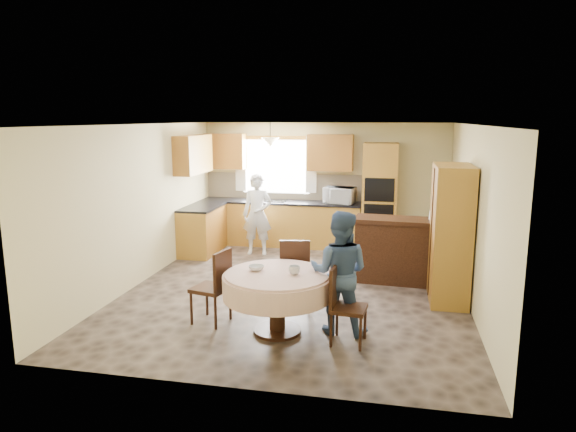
# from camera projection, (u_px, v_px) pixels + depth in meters

# --- Properties ---
(floor) EXTENTS (5.00, 6.00, 0.01)m
(floor) POSITION_uv_depth(u_px,v_px,m) (296.00, 289.00, 7.89)
(floor) COLOR brown
(floor) RESTS_ON ground
(ceiling) EXTENTS (5.00, 6.00, 0.01)m
(ceiling) POSITION_uv_depth(u_px,v_px,m) (297.00, 124.00, 7.41)
(ceiling) COLOR white
(ceiling) RESTS_ON wall_back
(wall_back) EXTENTS (5.00, 0.02, 2.50)m
(wall_back) POSITION_uv_depth(u_px,v_px,m) (324.00, 184.00, 10.54)
(wall_back) COLOR #CCBE82
(wall_back) RESTS_ON floor
(wall_front) EXTENTS (5.00, 0.02, 2.50)m
(wall_front) POSITION_uv_depth(u_px,v_px,m) (237.00, 265.00, 4.77)
(wall_front) COLOR #CCBE82
(wall_front) RESTS_ON floor
(wall_left) EXTENTS (0.02, 6.00, 2.50)m
(wall_left) POSITION_uv_depth(u_px,v_px,m) (142.00, 204.00, 8.14)
(wall_left) COLOR #CCBE82
(wall_left) RESTS_ON floor
(wall_right) EXTENTS (0.02, 6.00, 2.50)m
(wall_right) POSITION_uv_depth(u_px,v_px,m) (472.00, 216.00, 7.16)
(wall_right) COLOR #CCBE82
(wall_right) RESTS_ON floor
(window) EXTENTS (1.40, 0.03, 1.10)m
(window) POSITION_uv_depth(u_px,v_px,m) (276.00, 166.00, 10.65)
(window) COLOR white
(window) RESTS_ON wall_back
(curtain_left) EXTENTS (0.22, 0.02, 1.15)m
(curtain_left) POSITION_uv_depth(u_px,v_px,m) (240.00, 164.00, 10.74)
(curtain_left) COLOR white
(curtain_left) RESTS_ON wall_back
(curtain_right) EXTENTS (0.22, 0.02, 1.15)m
(curtain_right) POSITION_uv_depth(u_px,v_px,m) (311.00, 165.00, 10.44)
(curtain_right) COLOR white
(curtain_right) RESTS_ON wall_back
(base_cab_back) EXTENTS (3.30, 0.60, 0.88)m
(base_cab_back) POSITION_uv_depth(u_px,v_px,m) (280.00, 224.00, 10.57)
(base_cab_back) COLOR gold
(base_cab_back) RESTS_ON floor
(counter_back) EXTENTS (3.30, 0.64, 0.04)m
(counter_back) POSITION_uv_depth(u_px,v_px,m) (280.00, 202.00, 10.48)
(counter_back) COLOR black
(counter_back) RESTS_ON base_cab_back
(base_cab_left) EXTENTS (0.60, 1.20, 0.88)m
(base_cab_left) POSITION_uv_depth(u_px,v_px,m) (203.00, 230.00, 9.97)
(base_cab_left) COLOR gold
(base_cab_left) RESTS_ON floor
(counter_left) EXTENTS (0.64, 1.20, 0.04)m
(counter_left) POSITION_uv_depth(u_px,v_px,m) (202.00, 207.00, 9.88)
(counter_left) COLOR black
(counter_left) RESTS_ON base_cab_left
(backsplash) EXTENTS (3.30, 0.02, 0.55)m
(backsplash) POSITION_uv_depth(u_px,v_px,m) (283.00, 187.00, 10.71)
(backsplash) COLOR beige
(backsplash) RESTS_ON wall_back
(wall_cab_left) EXTENTS (0.85, 0.33, 0.72)m
(wall_cab_left) POSITION_uv_depth(u_px,v_px,m) (225.00, 151.00, 10.66)
(wall_cab_left) COLOR #AF802B
(wall_cab_left) RESTS_ON wall_back
(wall_cab_right) EXTENTS (0.90, 0.33, 0.72)m
(wall_cab_right) POSITION_uv_depth(u_px,v_px,m) (330.00, 153.00, 10.22)
(wall_cab_right) COLOR #AF802B
(wall_cab_right) RESTS_ON wall_back
(wall_cab_side) EXTENTS (0.33, 1.20, 0.72)m
(wall_cab_side) POSITION_uv_depth(u_px,v_px,m) (193.00, 154.00, 9.72)
(wall_cab_side) COLOR #AF802B
(wall_cab_side) RESTS_ON wall_left
(oven_tower) EXTENTS (0.66, 0.62, 2.12)m
(oven_tower) POSITION_uv_depth(u_px,v_px,m) (380.00, 197.00, 10.05)
(oven_tower) COLOR gold
(oven_tower) RESTS_ON floor
(oven_upper) EXTENTS (0.56, 0.01, 0.45)m
(oven_upper) POSITION_uv_depth(u_px,v_px,m) (379.00, 190.00, 9.71)
(oven_upper) COLOR black
(oven_upper) RESTS_ON oven_tower
(oven_lower) EXTENTS (0.56, 0.01, 0.45)m
(oven_lower) POSITION_uv_depth(u_px,v_px,m) (378.00, 216.00, 9.80)
(oven_lower) COLOR black
(oven_lower) RESTS_ON oven_tower
(pendant) EXTENTS (0.36, 0.36, 0.18)m
(pendant) POSITION_uv_depth(u_px,v_px,m) (270.00, 142.00, 10.09)
(pendant) COLOR beige
(pendant) RESTS_ON ceiling
(sideboard) EXTENTS (1.40, 0.65, 0.97)m
(sideboard) POSITION_uv_depth(u_px,v_px,m) (397.00, 252.00, 8.17)
(sideboard) COLOR #3B1D10
(sideboard) RESTS_ON floor
(space_heater) EXTENTS (0.42, 0.36, 0.49)m
(space_heater) POSITION_uv_depth(u_px,v_px,m) (444.00, 279.00, 7.62)
(space_heater) COLOR black
(space_heater) RESTS_ON floor
(cupboard) EXTENTS (0.51, 1.02, 1.95)m
(cupboard) POSITION_uv_depth(u_px,v_px,m) (450.00, 234.00, 7.27)
(cupboard) COLOR gold
(cupboard) RESTS_ON floor
(dining_table) EXTENTS (1.33, 1.33, 0.75)m
(dining_table) POSITION_uv_depth(u_px,v_px,m) (277.00, 286.00, 6.21)
(dining_table) COLOR #3B1D10
(dining_table) RESTS_ON floor
(chair_left) EXTENTS (0.50, 0.50, 0.97)m
(chair_left) POSITION_uv_depth(u_px,v_px,m) (216.00, 283.00, 6.50)
(chair_left) COLOR #3B1D10
(chair_left) RESTS_ON floor
(chair_back) EXTENTS (0.50, 0.50, 0.99)m
(chair_back) POSITION_uv_depth(u_px,v_px,m) (295.00, 270.00, 7.03)
(chair_back) COLOR #3B1D10
(chair_back) RESTS_ON floor
(chair_right) EXTENTS (0.43, 0.43, 0.91)m
(chair_right) POSITION_uv_depth(u_px,v_px,m) (342.00, 301.00, 5.94)
(chair_right) COLOR #3B1D10
(chair_right) RESTS_ON floor
(framed_picture) EXTENTS (0.06, 0.65, 0.53)m
(framed_picture) POSITION_uv_depth(u_px,v_px,m) (467.00, 185.00, 7.54)
(framed_picture) COLOR gold
(framed_picture) RESTS_ON wall_right
(microwave) EXTENTS (0.65, 0.50, 0.32)m
(microwave) POSITION_uv_depth(u_px,v_px,m) (340.00, 195.00, 10.16)
(microwave) COLOR silver
(microwave) RESTS_ON counter_back
(person_sink) EXTENTS (0.59, 0.42, 1.55)m
(person_sink) POSITION_uv_depth(u_px,v_px,m) (257.00, 214.00, 9.81)
(person_sink) COLOR silver
(person_sink) RESTS_ON floor
(person_dining) EXTENTS (0.78, 0.63, 1.51)m
(person_dining) POSITION_uv_depth(u_px,v_px,m) (339.00, 272.00, 6.20)
(person_dining) COLOR #354C74
(person_dining) RESTS_ON floor
(bowl_sideboard) EXTENTS (0.25, 0.25, 0.05)m
(bowl_sideboard) POSITION_uv_depth(u_px,v_px,m) (373.00, 220.00, 8.15)
(bowl_sideboard) COLOR #B2B2B2
(bowl_sideboard) RESTS_ON sideboard
(bottle_sideboard) EXTENTS (0.13, 0.13, 0.28)m
(bottle_sideboard) POSITION_uv_depth(u_px,v_px,m) (432.00, 215.00, 7.95)
(bottle_sideboard) COLOR silver
(bottle_sideboard) RESTS_ON sideboard
(cup_table) EXTENTS (0.17, 0.17, 0.11)m
(cup_table) POSITION_uv_depth(u_px,v_px,m) (294.00, 270.00, 6.12)
(cup_table) COLOR #B2B2B2
(cup_table) RESTS_ON dining_table
(bowl_table) EXTENTS (0.22, 0.22, 0.06)m
(bowl_table) POSITION_uv_depth(u_px,v_px,m) (256.00, 268.00, 6.29)
(bowl_table) COLOR #B2B2B2
(bowl_table) RESTS_ON dining_table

